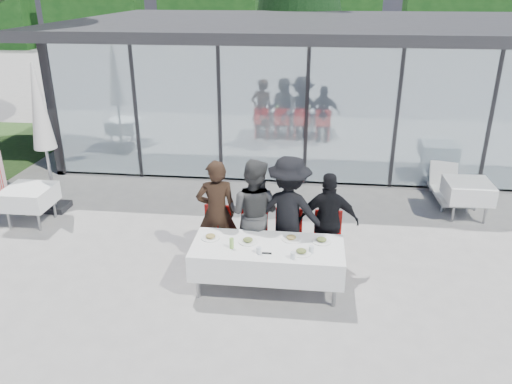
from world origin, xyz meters
TOP-DOWN VIEW (x-y plane):
  - ground at (0.00, 0.00)m, footprint 90.00×90.00m
  - pavilion at (2.00, 8.16)m, footprint 14.80×8.80m
  - treeline at (-2.00, 28.00)m, footprint 62.50×2.00m
  - dining_table at (0.58, -0.34)m, footprint 2.26×0.96m
  - diner_a at (-0.33, 0.42)m, footprint 0.79×0.79m
  - diner_chair_a at (-0.33, 0.41)m, footprint 0.44×0.44m
  - diner_b at (0.28, 0.42)m, footprint 1.10×1.10m
  - diner_chair_b at (0.28, 0.41)m, footprint 0.44×0.44m
  - diner_c at (0.85, 0.42)m, footprint 1.41×1.41m
  - diner_chair_c at (0.85, 0.41)m, footprint 0.44×0.44m
  - diner_d at (1.48, 0.42)m, footprint 0.99×0.99m
  - diner_chair_d at (1.48, 0.41)m, footprint 0.44×0.44m
  - plate_a at (-0.31, -0.21)m, footprint 0.29×0.29m
  - plate_b at (0.27, -0.27)m, footprint 0.29×0.29m
  - plate_c at (0.91, -0.11)m, footprint 0.29×0.29m
  - plate_d at (1.37, -0.13)m, footprint 0.29×0.29m
  - plate_extra at (1.08, -0.52)m, footprint 0.29×0.29m
  - juice_bottle at (0.06, -0.47)m, footprint 0.06×0.06m
  - drinking_glasses at (0.88, -0.57)m, footprint 0.82×0.28m
  - folded_eyeglasses at (0.59, -0.58)m, footprint 0.14×0.03m
  - spare_table_left at (-4.19, 1.41)m, footprint 0.86×0.86m
  - spare_table_right at (4.28, 2.69)m, footprint 0.86×0.86m
  - spare_chair_b at (5.66, 4.37)m, footprint 0.49×0.49m
  - market_umbrella at (-4.05, 2.06)m, footprint 0.50×0.50m
  - lounger at (4.12, 3.56)m, footprint 0.64×1.35m

SIDE VIEW (x-z plane):
  - ground at x=0.00m, z-range 0.00..0.00m
  - lounger at x=4.12m, z-range -0.10..0.62m
  - diner_chair_a at x=-0.33m, z-range 0.05..1.03m
  - diner_chair_b at x=0.28m, z-range 0.05..1.03m
  - diner_chair_c at x=0.85m, z-range 0.05..1.03m
  - diner_chair_d at x=1.48m, z-range 0.05..1.03m
  - spare_chair_b at x=5.66m, z-range 0.05..1.03m
  - dining_table at x=0.58m, z-range 0.16..0.91m
  - spare_table_left at x=-4.19m, z-range 0.18..0.92m
  - spare_table_right at x=4.28m, z-range 0.18..0.92m
  - folded_eyeglasses at x=0.59m, z-range 0.75..0.76m
  - plate_a at x=-0.31m, z-range 0.74..0.81m
  - plate_b at x=0.27m, z-range 0.74..0.81m
  - plate_c at x=0.91m, z-range 0.74..0.81m
  - plate_d at x=1.37m, z-range 0.74..0.81m
  - plate_extra at x=1.08m, z-range 0.74..0.81m
  - drinking_glasses at x=0.88m, z-range 0.75..0.85m
  - diner_d at x=1.48m, z-range 0.00..1.64m
  - juice_bottle at x=0.06m, z-range 0.75..0.91m
  - diner_a at x=-0.33m, z-range 0.00..1.79m
  - diner_b at x=0.28m, z-range 0.00..1.83m
  - diner_c at x=0.85m, z-range 0.00..1.89m
  - market_umbrella at x=-4.05m, z-range 0.47..3.47m
  - pavilion at x=2.00m, z-range 0.43..3.87m
  - treeline at x=-2.00m, z-range 0.00..4.40m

